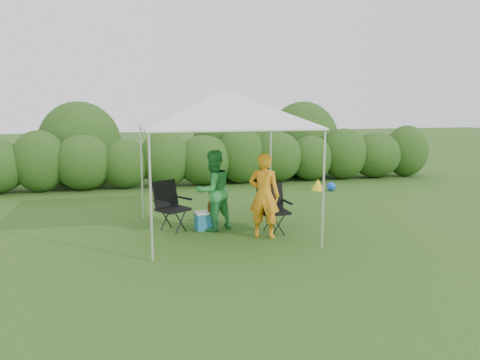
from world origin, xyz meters
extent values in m
plane|color=#345C1D|center=(0.00, 0.00, 0.00)|extent=(70.00, 70.00, 0.00)
ellipsoid|color=#2B5219|center=(-4.23, 6.00, 0.90)|extent=(1.57, 1.34, 1.80)
cylinder|color=#382616|center=(-4.23, 6.00, 0.15)|extent=(0.12, 0.12, 0.30)
ellipsoid|color=#2B5219|center=(-3.02, 6.00, 0.82)|extent=(1.72, 1.47, 1.65)
cylinder|color=#382616|center=(-3.02, 6.00, 0.15)|extent=(0.12, 0.12, 0.30)
ellipsoid|color=#2B5219|center=(-1.81, 6.00, 0.75)|extent=(1.50, 1.28, 1.50)
cylinder|color=#382616|center=(-1.81, 6.00, 0.15)|extent=(0.12, 0.12, 0.30)
ellipsoid|color=#2B5219|center=(-0.60, 6.00, 0.86)|extent=(1.65, 1.40, 1.73)
cylinder|color=#382616|center=(-0.60, 6.00, 0.15)|extent=(0.12, 0.12, 0.30)
ellipsoid|color=#2B5219|center=(0.60, 6.00, 0.79)|extent=(1.80, 1.53, 1.57)
cylinder|color=#382616|center=(0.60, 6.00, 0.15)|extent=(0.12, 0.12, 0.30)
ellipsoid|color=#2B5219|center=(1.81, 6.00, 0.90)|extent=(1.58, 1.34, 1.80)
cylinder|color=#382616|center=(1.81, 6.00, 0.15)|extent=(0.12, 0.12, 0.30)
ellipsoid|color=#2B5219|center=(3.02, 6.00, 0.82)|extent=(1.72, 1.47, 1.65)
cylinder|color=#382616|center=(3.02, 6.00, 0.15)|extent=(0.12, 0.12, 0.30)
ellipsoid|color=#2B5219|center=(4.23, 6.00, 0.75)|extent=(1.50, 1.28, 1.50)
cylinder|color=#382616|center=(4.23, 6.00, 0.15)|extent=(0.12, 0.12, 0.30)
ellipsoid|color=#2B5219|center=(5.44, 6.00, 0.86)|extent=(1.65, 1.40, 1.73)
cylinder|color=#382616|center=(5.44, 6.00, 0.15)|extent=(0.12, 0.12, 0.30)
ellipsoid|color=#2B5219|center=(6.65, 6.00, 0.79)|extent=(1.80, 1.53, 1.57)
cylinder|color=#382616|center=(6.65, 6.00, 0.15)|extent=(0.12, 0.12, 0.30)
ellipsoid|color=#2B5219|center=(7.85, 6.00, 0.90)|extent=(1.57, 1.34, 1.80)
cylinder|color=#382616|center=(7.85, 6.00, 0.15)|extent=(0.12, 0.12, 0.30)
cylinder|color=silver|center=(-1.50, -1.00, 1.05)|extent=(0.04, 0.04, 2.10)
cylinder|color=silver|center=(1.50, -1.00, 1.05)|extent=(0.04, 0.04, 2.10)
cylinder|color=silver|center=(-1.50, 2.00, 1.05)|extent=(0.04, 0.04, 2.10)
cylinder|color=silver|center=(1.50, 2.00, 1.05)|extent=(0.04, 0.04, 2.10)
cube|color=white|center=(0.00, 0.50, 2.12)|extent=(3.10, 3.10, 0.03)
pyramid|color=white|center=(0.00, 0.50, 2.48)|extent=(3.10, 3.10, 0.70)
cube|color=black|center=(0.96, 0.09, 0.43)|extent=(0.56, 0.52, 0.05)
cube|color=black|center=(0.95, 0.32, 0.72)|extent=(0.54, 0.18, 0.51)
cube|color=black|center=(0.68, 0.08, 0.62)|extent=(0.08, 0.46, 0.03)
cube|color=black|center=(1.24, 0.11, 0.62)|extent=(0.08, 0.46, 0.03)
cylinder|color=black|center=(0.75, -0.14, 0.22)|extent=(0.02, 0.02, 0.43)
cylinder|color=black|center=(1.20, -0.12, 0.22)|extent=(0.02, 0.02, 0.43)
cylinder|color=black|center=(0.72, 0.31, 0.22)|extent=(0.02, 0.02, 0.43)
cylinder|color=black|center=(1.17, 0.33, 0.22)|extent=(0.02, 0.02, 0.43)
cube|color=black|center=(-0.96, 0.76, 0.45)|extent=(0.74, 0.73, 0.05)
cube|color=black|center=(-1.09, 0.96, 0.74)|extent=(0.55, 0.42, 0.53)
cube|color=black|center=(-1.21, 0.61, 0.64)|extent=(0.30, 0.42, 0.03)
cube|color=black|center=(-0.72, 0.92, 0.64)|extent=(0.30, 0.42, 0.03)
cylinder|color=black|center=(-1.04, 0.44, 0.22)|extent=(0.03, 0.03, 0.45)
cylinder|color=black|center=(-0.64, 0.69, 0.22)|extent=(0.03, 0.03, 0.45)
cylinder|color=black|center=(-1.29, 0.83, 0.22)|extent=(0.03, 0.03, 0.45)
cylinder|color=black|center=(-0.89, 1.08, 0.22)|extent=(0.03, 0.03, 0.45)
imported|color=orange|center=(0.68, -0.12, 0.82)|extent=(0.72, 0.64, 1.64)
imported|color=green|center=(-0.16, 0.64, 0.82)|extent=(0.98, 0.90, 1.64)
cube|color=teal|center=(-0.30, 0.71, 0.17)|extent=(0.46, 0.35, 0.34)
cube|color=silver|center=(-0.30, 0.71, 0.36)|extent=(0.48, 0.37, 0.03)
cylinder|color=#592D0C|center=(-0.24, 0.67, 0.49)|extent=(0.06, 0.06, 0.23)
cone|color=yellow|center=(3.72, 4.23, 0.16)|extent=(0.39, 0.39, 0.33)
sphere|color=blue|center=(4.05, 4.01, 0.13)|extent=(0.26, 0.26, 0.26)
camera|label=1|loc=(-1.94, -8.48, 2.55)|focal=35.00mm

